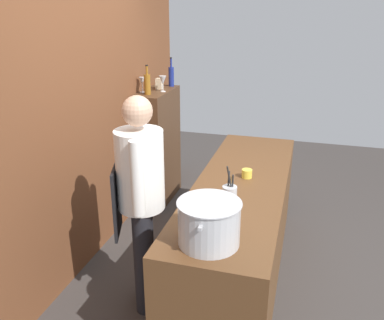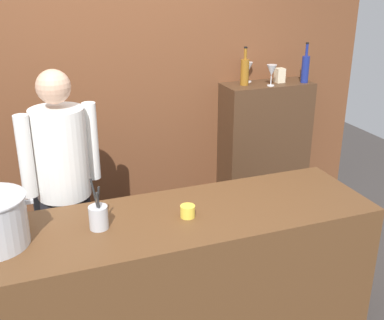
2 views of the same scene
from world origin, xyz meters
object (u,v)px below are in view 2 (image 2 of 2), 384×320
(wine_bottle_amber, at_px, (245,71))
(wine_bottle_cobalt, at_px, (305,68))
(spice_tin_cream, at_px, (280,75))
(utensil_crock, at_px, (98,216))
(wine_glass_wide, at_px, (272,71))
(wine_glass_short, at_px, (249,68))
(chef, at_px, (63,177))
(butter_jar, at_px, (188,211))

(wine_bottle_amber, height_order, wine_bottle_cobalt, wine_bottle_cobalt)
(wine_bottle_cobalt, bearing_deg, spice_tin_cream, 158.10)
(utensil_crock, height_order, wine_glass_wide, wine_glass_wide)
(wine_bottle_cobalt, relative_size, wine_glass_wide, 1.93)
(utensil_crock, relative_size, spice_tin_cream, 2.45)
(wine_glass_short, relative_size, spice_tin_cream, 1.40)
(chef, distance_m, wine_glass_short, 1.82)
(wine_bottle_amber, bearing_deg, wine_bottle_cobalt, -10.03)
(butter_jar, height_order, wine_glass_wide, wine_glass_wide)
(wine_glass_short, bearing_deg, wine_bottle_cobalt, -23.16)
(butter_jar, xyz_separation_m, wine_glass_short, (1.02, 1.32, 0.51))
(chef, bearing_deg, butter_jar, 113.48)
(butter_jar, xyz_separation_m, wine_bottle_cobalt, (1.46, 1.14, 0.51))
(chef, distance_m, utensil_crock, 0.64)
(chef, xyz_separation_m, utensil_crock, (0.12, -0.63, 0.01))
(wine_bottle_amber, bearing_deg, utensil_crock, -140.54)
(wine_bottle_cobalt, relative_size, wine_glass_short, 2.00)
(wine_glass_short, distance_m, spice_tin_cream, 0.27)
(utensil_crock, distance_m, wine_bottle_cobalt, 2.28)
(butter_jar, bearing_deg, wine_bottle_cobalt, 38.00)
(wine_bottle_cobalt, height_order, wine_glass_wide, wine_bottle_cobalt)
(wine_bottle_amber, xyz_separation_m, wine_glass_wide, (0.19, -0.10, 0.01))
(chef, relative_size, spice_tin_cream, 13.97)
(wine_bottle_amber, relative_size, wine_glass_short, 1.87)
(wine_bottle_cobalt, distance_m, spice_tin_cream, 0.22)
(chef, bearing_deg, wine_glass_wide, 175.66)
(chef, bearing_deg, wine_bottle_cobalt, 173.78)
(utensil_crock, relative_size, wine_bottle_amber, 0.94)
(wine_bottle_cobalt, bearing_deg, utensil_crock, -150.77)
(butter_jar, distance_m, wine_glass_short, 1.75)
(wine_glass_wide, bearing_deg, wine_bottle_cobalt, 2.22)
(butter_jar, height_order, spice_tin_cream, spice_tin_cream)
(utensil_crock, bearing_deg, spice_tin_cream, 33.63)
(chef, distance_m, wine_glass_wide, 1.86)
(butter_jar, distance_m, wine_bottle_amber, 1.63)
(wine_bottle_cobalt, bearing_deg, butter_jar, -142.00)
(utensil_crock, relative_size, wine_bottle_cobalt, 0.88)
(utensil_crock, bearing_deg, wine_glass_wide, 33.57)
(wine_bottle_amber, distance_m, wine_bottle_cobalt, 0.52)
(butter_jar, height_order, wine_bottle_cobalt, wine_bottle_cobalt)
(spice_tin_cream, bearing_deg, butter_jar, -136.10)
(utensil_crock, height_order, spice_tin_cream, spice_tin_cream)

